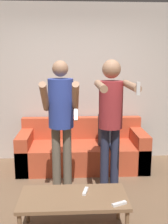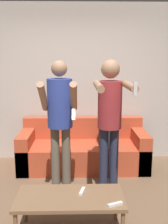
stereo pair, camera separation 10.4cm
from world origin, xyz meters
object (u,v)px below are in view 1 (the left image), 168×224
at_px(couch, 82,151).
at_px(remote_near, 119,204).
at_px(person_seated, 108,134).
at_px(remote_far, 85,191).
at_px(person_standing_right, 111,113).
at_px(coffee_table, 74,200).
at_px(person_standing_left, 61,115).

bearing_deg(couch, remote_near, -82.20).
height_order(couch, person_seated, person_seated).
bearing_deg(couch, remote_far, -91.53).
relative_size(couch, person_standing_right, 1.17).
distance_m(coffee_table, remote_near, 0.47).
height_order(couch, person_standing_right, person_standing_right).
bearing_deg(remote_far, couch, 88.47).
bearing_deg(coffee_table, person_standing_left, 100.57).
height_order(person_standing_right, coffee_table, person_standing_right).
bearing_deg(remote_far, person_standing_left, 111.62).
relative_size(couch, remote_near, 13.51).
bearing_deg(remote_near, coffee_table, 157.25).
xyz_separation_m(couch, coffee_table, (-0.17, -1.73, 0.10)).
xyz_separation_m(couch, person_seated, (0.39, -0.18, 0.33)).
bearing_deg(person_standing_right, remote_far, -118.38).
distance_m(person_seated, remote_far, 1.55).
xyz_separation_m(person_standing_right, remote_far, (-0.35, -0.65, -0.69)).
distance_m(couch, remote_near, 1.94).
relative_size(couch, person_standing_left, 1.18).
bearing_deg(person_standing_right, couch, 107.16).
bearing_deg(coffee_table, remote_far, 32.05).
distance_m(remote_near, remote_far, 0.40).
height_order(couch, remote_far, couch).
distance_m(person_standing_right, coffee_table, 1.15).
relative_size(person_standing_left, coffee_table, 1.62).
bearing_deg(coffee_table, couch, 84.42).
height_order(person_seated, remote_near, person_seated).
relative_size(person_seated, remote_far, 7.26).
xyz_separation_m(person_seated, coffee_table, (-0.56, -1.55, -0.23)).
bearing_deg(remote_near, person_seated, 85.74).
bearing_deg(coffee_table, person_standing_right, 56.84).
relative_size(person_standing_right, coffee_table, 1.63).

